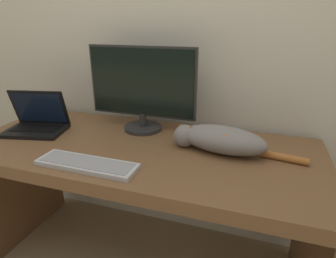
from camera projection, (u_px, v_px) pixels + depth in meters
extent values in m
cube|color=beige|center=(167.00, 25.00, 1.56)|extent=(6.40, 0.06, 2.60)
cube|color=brown|center=(139.00, 151.00, 1.38)|extent=(1.73, 0.74, 0.06)
cube|color=brown|center=(20.00, 187.00, 1.76)|extent=(0.04, 0.68, 0.69)
cube|color=brown|center=(309.00, 251.00, 1.27)|extent=(0.04, 0.68, 0.69)
cylinder|color=#282828|center=(143.00, 128.00, 1.58)|extent=(0.21, 0.21, 0.02)
cylinder|color=#282828|center=(143.00, 120.00, 1.56)|extent=(0.04, 0.04, 0.07)
cube|color=#282828|center=(142.00, 82.00, 1.49)|extent=(0.60, 0.02, 0.37)
cube|color=black|center=(141.00, 82.00, 1.48)|extent=(0.57, 0.01, 0.35)
cube|color=black|center=(36.00, 131.00, 1.53)|extent=(0.35, 0.27, 0.02)
cube|color=black|center=(36.00, 128.00, 1.54)|extent=(0.27, 0.17, 0.00)
cube|color=black|center=(40.00, 107.00, 1.56)|extent=(0.31, 0.13, 0.20)
cube|color=black|center=(39.00, 108.00, 1.56)|extent=(0.28, 0.11, 0.18)
cube|color=#BCBCC1|center=(87.00, 164.00, 1.17)|extent=(0.44, 0.13, 0.02)
cube|color=#939397|center=(87.00, 162.00, 1.17)|extent=(0.40, 0.10, 0.00)
ellipsoid|color=gray|center=(222.00, 139.00, 1.29)|extent=(0.43, 0.24, 0.12)
ellipsoid|color=#AD662D|center=(227.00, 133.00, 1.27)|extent=(0.20, 0.16, 0.05)
sphere|color=gray|center=(185.00, 136.00, 1.35)|extent=(0.11, 0.11, 0.11)
cone|color=#AD662D|center=(180.00, 126.00, 1.34)|extent=(0.03, 0.03, 0.03)
cone|color=#AD662D|center=(190.00, 128.00, 1.32)|extent=(0.03, 0.03, 0.03)
cylinder|color=#AD662D|center=(284.00, 158.00, 1.22)|extent=(0.20, 0.06, 0.03)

